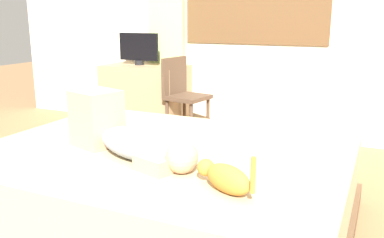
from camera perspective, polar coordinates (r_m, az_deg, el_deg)
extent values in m
plane|color=olive|center=(2.62, -7.45, -15.16)|extent=(16.00, 16.00, 0.00)
cube|color=brown|center=(2.68, -3.84, -12.68)|extent=(2.21, 1.67, 0.14)
cube|color=tan|center=(2.58, -3.93, -7.79)|extent=(2.14, 1.62, 0.35)
ellipsoid|color=#8C939E|center=(2.34, -7.46, -3.36)|extent=(0.61, 0.42, 0.17)
sphere|color=tan|center=(2.11, -1.43, -5.23)|extent=(0.17, 0.17, 0.17)
cube|color=tan|center=(2.61, -12.92, 0.14)|extent=(0.32, 0.31, 0.34)
cube|color=tan|center=(2.20, -3.69, -5.64)|extent=(0.27, 0.33, 0.08)
ellipsoid|color=#C67A2D|center=(1.89, 4.96, -8.19)|extent=(0.28, 0.22, 0.13)
sphere|color=#C67A2D|center=(2.00, 1.90, -6.64)|extent=(0.08, 0.08, 0.08)
cylinder|color=#C67A2D|center=(1.77, 8.35, -7.62)|extent=(0.03, 0.03, 0.16)
cube|color=#997A56|center=(4.75, -6.31, 2.90)|extent=(0.90, 0.56, 0.74)
cylinder|color=black|center=(4.73, -7.24, 7.67)|extent=(0.10, 0.10, 0.05)
cube|color=black|center=(4.72, -7.30, 9.79)|extent=(0.48, 0.03, 0.30)
cylinder|color=gold|center=(4.66, -1.77, 7.93)|extent=(0.08, 0.08, 0.09)
cylinder|color=#4C3828|center=(4.37, 2.19, -0.01)|extent=(0.04, 0.04, 0.44)
cylinder|color=#4C3828|center=(4.12, -0.11, -0.84)|extent=(0.04, 0.04, 0.44)
cylinder|color=#4C3828|center=(4.53, -1.03, 0.52)|extent=(0.04, 0.04, 0.44)
cylinder|color=#4C3828|center=(4.30, -3.42, -0.25)|extent=(0.04, 0.04, 0.44)
cube|color=#4C3828|center=(4.28, -0.60, 2.99)|extent=(0.44, 0.44, 0.04)
cube|color=#4C3828|center=(4.34, -2.44, 5.96)|extent=(0.11, 0.38, 0.38)
cube|color=#ADCC75|center=(4.85, -3.55, 14.68)|extent=(0.44, 0.06, 2.68)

